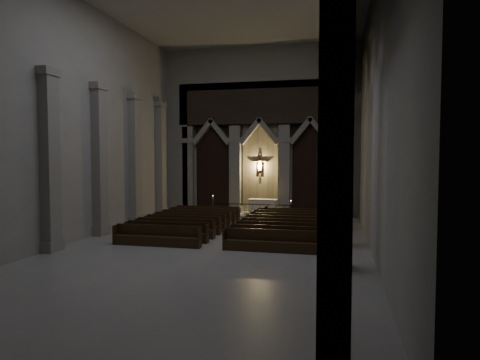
{
  "coord_description": "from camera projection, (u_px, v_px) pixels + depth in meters",
  "views": [
    {
      "loc": [
        5.54,
        -18.84,
        4.2
      ],
      "look_at": [
        0.52,
        3.0,
        2.95
      ],
      "focal_mm": 32.0,
      "sensor_mm": 36.0,
      "label": 1
    }
  ],
  "objects": [
    {
      "name": "right_arcade",
      "position": [
        338.0,
        76.0,
        19.43
      ],
      "size": [
        1.0,
        24.0,
        12.0
      ],
      "color": "gray",
      "rests_on": "ground"
    },
    {
      "name": "sanctuary_step",
      "position": [
        257.0,
        215.0,
        30.12
      ],
      "size": [
        8.5,
        2.6,
        0.15
      ],
      "primitive_type": "cube",
      "color": "gray",
      "rests_on": "ground"
    },
    {
      "name": "pews",
      "position": [
        233.0,
        228.0,
        23.24
      ],
      "size": [
        9.7,
        8.35,
        0.96
      ],
      "color": "black",
      "rests_on": "ground"
    },
    {
      "name": "candle_stand_left",
      "position": [
        213.0,
        211.0,
        29.47
      ],
      "size": [
        0.26,
        0.26,
        1.52
      ],
      "color": "#AC7A34",
      "rests_on": "ground"
    },
    {
      "name": "altar_rail",
      "position": [
        252.0,
        209.0,
        28.47
      ],
      "size": [
        5.31,
        0.09,
        1.04
      ],
      "color": "black",
      "rests_on": "ground"
    },
    {
      "name": "left_pilasters",
      "position": [
        119.0,
        161.0,
        24.51
      ],
      "size": [
        0.6,
        13.0,
        8.03
      ],
      "color": "gray",
      "rests_on": "ground"
    },
    {
      "name": "worshipper",
      "position": [
        266.0,
        214.0,
        26.74
      ],
      "size": [
        0.46,
        0.37,
        1.1
      ],
      "primitive_type": "imported",
      "rotation": [
        0.0,
        0.0,
        0.29
      ],
      "color": "black",
      "rests_on": "ground"
    },
    {
      "name": "candle_stand_right",
      "position": [
        291.0,
        214.0,
        28.31
      ],
      "size": [
        0.22,
        0.22,
        1.28
      ],
      "color": "#AC7A34",
      "rests_on": "ground"
    },
    {
      "name": "sanctuary_wall",
      "position": [
        260.0,
        122.0,
        30.66
      ],
      "size": [
        14.0,
        0.77,
        12.0
      ],
      "color": "gray",
      "rests_on": "ground"
    },
    {
      "name": "room",
      "position": [
        214.0,
        81.0,
        19.39
      ],
      "size": [
        24.0,
        24.1,
        12.0
      ],
      "color": "gray",
      "rests_on": "ground"
    },
    {
      "name": "altar",
      "position": [
        263.0,
        206.0,
        30.06
      ],
      "size": [
        2.03,
        0.81,
        1.03
      ],
      "color": "silver",
      "rests_on": "sanctuary_step"
    }
  ]
}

